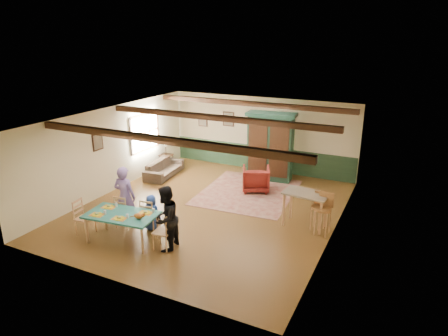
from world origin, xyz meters
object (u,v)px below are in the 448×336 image
at_px(dining_chair_end_right, 163,231).
at_px(cat, 138,216).
at_px(dining_table, 123,227).
at_px(dining_chair_far_left, 124,211).
at_px(table_lamp, 166,148).
at_px(dining_chair_far_right, 150,215).
at_px(person_child, 152,213).
at_px(dining_chair_end_left, 85,217).
at_px(sofa, 164,168).
at_px(bar_stool_right, 323,214).
at_px(person_woman, 166,219).
at_px(bar_stool_left, 318,212).
at_px(armchair, 256,179).
at_px(armoire, 270,147).
at_px(end_table, 166,161).
at_px(person_man, 125,196).
at_px(counter_table, 305,210).

distance_m(dining_chair_end_right, cat, 0.67).
xyz_separation_m(dining_table, dining_chair_far_left, (-0.46, 0.63, 0.09)).
relative_size(dining_chair_far_left, table_lamp, 1.85).
bearing_deg(dining_chair_far_right, dining_table, 60.95).
bearing_deg(person_child, dining_chair_end_left, 27.30).
xyz_separation_m(sofa, bar_stool_right, (6.09, -1.97, 0.27)).
height_order(dining_chair_far_right, person_woman, person_woman).
bearing_deg(sofa, bar_stool_left, -113.46).
height_order(dining_table, armchair, armchair).
relative_size(dining_chair_far_left, armoire, 0.38).
height_order(armoire, armchair, armoire).
xyz_separation_m(end_table, bar_stool_left, (6.32, -2.51, 0.24)).
height_order(person_man, bar_stool_right, person_man).
distance_m(dining_chair_far_left, armoire, 5.58).
distance_m(dining_table, person_child, 0.86).
bearing_deg(bar_stool_right, table_lamp, 163.68).
height_order(counter_table, bar_stool_right, bar_stool_right).
relative_size(person_child, bar_stool_right, 0.87).
bearing_deg(dining_chair_end_right, armoire, 166.82).
height_order(table_lamp, bar_stool_left, table_lamp).
relative_size(dining_table, dining_chair_far_left, 1.89).
xyz_separation_m(dining_chair_end_left, armoire, (2.79, 5.85, 0.72)).
distance_m(cat, armoire, 5.89).
height_order(cat, table_lamp, table_lamp).
bearing_deg(dining_chair_far_left, person_woman, 156.43).
xyz_separation_m(sofa, end_table, (-0.40, 0.74, -0.01)).
xyz_separation_m(end_table, table_lamp, (0.00, 0.00, 0.51)).
xyz_separation_m(dining_chair_end_left, end_table, (-1.11, 5.30, -0.18)).
relative_size(person_woman, person_child, 1.64).
height_order(person_woman, counter_table, person_woman).
xyz_separation_m(person_woman, sofa, (-2.98, 4.29, -0.51)).
height_order(sofa, counter_table, counter_table).
xyz_separation_m(person_man, armchair, (2.15, 3.80, -0.42)).
distance_m(cat, sofa, 5.06).
xyz_separation_m(person_woman, armoire, (0.53, 5.58, 0.39)).
bearing_deg(end_table, counter_table, -22.36).
relative_size(person_man, sofa, 0.88).
bearing_deg(sofa, cat, -159.19).
height_order(sofa, end_table, sofa).
bearing_deg(dining_chair_far_right, bar_stool_right, -163.20).
bearing_deg(dining_chair_far_right, person_woman, 139.73).
height_order(person_child, bar_stool_right, bar_stool_right).
relative_size(cat, counter_table, 0.30).
bearing_deg(dining_chair_end_left, armoire, -32.29).
distance_m(person_man, person_child, 0.83).
height_order(person_child, bar_stool_left, bar_stool_left).
distance_m(counter_table, bar_stool_right, 0.58).
xyz_separation_m(cat, bar_stool_left, (3.60, 2.69, -0.29)).
xyz_separation_m(bar_stool_left, bar_stool_right, (0.16, -0.19, 0.04)).
bearing_deg(person_woman, dining_chair_end_left, -90.00).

